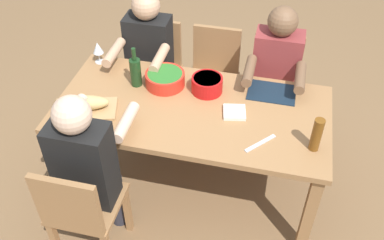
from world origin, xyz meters
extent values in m
plane|color=brown|center=(0.00, 0.00, 0.00)|extent=(8.00, 8.00, 0.00)
cube|color=#9E7044|center=(0.00, 0.00, 0.72)|extent=(1.77, 0.87, 0.04)
cube|color=#9E7044|center=(-0.83, -0.37, 0.35)|extent=(0.07, 0.07, 0.70)
cube|color=#9E7044|center=(0.83, -0.37, 0.35)|extent=(0.07, 0.07, 0.70)
cube|color=#9E7044|center=(-0.83, 0.37, 0.35)|extent=(0.07, 0.07, 0.70)
cube|color=#9E7044|center=(0.83, 0.37, 0.35)|extent=(0.07, 0.07, 0.70)
cube|color=#9E7044|center=(0.49, 0.67, 0.44)|extent=(0.40, 0.40, 0.03)
cube|color=#9E7044|center=(0.49, 0.86, 0.65)|extent=(0.38, 0.04, 0.40)
cube|color=#9E7044|center=(0.66, 0.50, 0.21)|extent=(0.04, 0.04, 0.42)
cube|color=#9E7044|center=(0.32, 0.50, 0.21)|extent=(0.04, 0.04, 0.42)
cube|color=#9E7044|center=(0.66, 0.84, 0.21)|extent=(0.04, 0.04, 0.42)
cube|color=#9E7044|center=(0.32, 0.84, 0.21)|extent=(0.04, 0.04, 0.42)
cylinder|color=#2D2D38|center=(0.57, 0.45, 0.23)|extent=(0.11, 0.11, 0.45)
cylinder|color=#2D2D38|center=(0.41, 0.45, 0.23)|extent=(0.11, 0.11, 0.45)
cube|color=maroon|center=(0.49, 0.61, 0.73)|extent=(0.34, 0.20, 0.55)
cylinder|color=brown|center=(0.66, 0.34, 0.85)|extent=(0.07, 0.30, 0.07)
cylinder|color=brown|center=(0.32, 0.34, 0.85)|extent=(0.07, 0.30, 0.07)
sphere|color=brown|center=(0.49, 0.61, 1.09)|extent=(0.21, 0.21, 0.21)
cube|color=#9E7044|center=(-0.49, 0.67, 0.44)|extent=(0.40, 0.40, 0.03)
cube|color=#9E7044|center=(-0.49, 0.86, 0.65)|extent=(0.38, 0.04, 0.40)
cube|color=#9E7044|center=(-0.32, 0.50, 0.21)|extent=(0.04, 0.04, 0.42)
cube|color=#9E7044|center=(-0.66, 0.50, 0.21)|extent=(0.04, 0.04, 0.42)
cube|color=#9E7044|center=(-0.32, 0.84, 0.21)|extent=(0.04, 0.04, 0.42)
cube|color=#9E7044|center=(-0.66, 0.84, 0.21)|extent=(0.04, 0.04, 0.42)
cylinder|color=#2D2D38|center=(-0.41, 0.45, 0.23)|extent=(0.11, 0.11, 0.45)
cylinder|color=#2D2D38|center=(-0.57, 0.45, 0.23)|extent=(0.11, 0.11, 0.45)
cube|color=black|center=(-0.49, 0.61, 0.73)|extent=(0.34, 0.20, 0.55)
cylinder|color=tan|center=(-0.32, 0.34, 0.85)|extent=(0.07, 0.30, 0.07)
cylinder|color=tan|center=(-0.66, 0.34, 0.85)|extent=(0.07, 0.30, 0.07)
sphere|color=tan|center=(-0.49, 0.61, 1.09)|extent=(0.21, 0.21, 0.21)
cube|color=#9E7044|center=(-0.49, -0.67, 0.44)|extent=(0.40, 0.40, 0.03)
cube|color=#9E7044|center=(-0.49, -0.86, 0.65)|extent=(0.38, 0.04, 0.40)
cube|color=#9E7044|center=(-0.66, -0.50, 0.21)|extent=(0.04, 0.04, 0.42)
cube|color=#9E7044|center=(-0.32, -0.50, 0.21)|extent=(0.04, 0.04, 0.42)
cylinder|color=#2D2D38|center=(-0.57, -0.45, 0.23)|extent=(0.11, 0.11, 0.45)
cylinder|color=#2D2D38|center=(-0.41, -0.45, 0.23)|extent=(0.11, 0.11, 0.45)
cube|color=black|center=(-0.49, -0.61, 0.73)|extent=(0.34, 0.20, 0.55)
cylinder|color=beige|center=(-0.66, -0.34, 0.85)|extent=(0.07, 0.30, 0.07)
cylinder|color=beige|center=(-0.32, -0.34, 0.85)|extent=(0.07, 0.30, 0.07)
sphere|color=beige|center=(-0.49, -0.61, 1.09)|extent=(0.21, 0.21, 0.21)
cube|color=#9E7044|center=(0.00, 0.67, 0.44)|extent=(0.40, 0.40, 0.03)
cube|color=#9E7044|center=(0.00, 0.86, 0.65)|extent=(0.38, 0.04, 0.40)
cube|color=#9E7044|center=(0.17, 0.50, 0.21)|extent=(0.04, 0.04, 0.42)
cube|color=#9E7044|center=(-0.17, 0.50, 0.21)|extent=(0.04, 0.04, 0.42)
cube|color=#9E7044|center=(0.17, 0.84, 0.21)|extent=(0.04, 0.04, 0.42)
cube|color=#9E7044|center=(-0.17, 0.84, 0.21)|extent=(0.04, 0.04, 0.42)
cylinder|color=red|center=(0.06, 0.19, 0.79)|extent=(0.21, 0.21, 0.11)
cylinder|color=#669E33|center=(0.06, 0.19, 0.83)|extent=(0.18, 0.18, 0.04)
cylinder|color=red|center=(-0.24, 0.19, 0.79)|extent=(0.27, 0.27, 0.10)
cylinder|color=#2D7028|center=(-0.24, 0.19, 0.82)|extent=(0.24, 0.24, 0.03)
cube|color=tan|center=(-0.66, -0.19, 0.75)|extent=(0.45, 0.32, 0.02)
ellipsoid|color=tan|center=(-0.66, -0.19, 0.81)|extent=(0.34, 0.19, 0.09)
cylinder|color=#193819|center=(-0.43, 0.15, 0.84)|extent=(0.08, 0.08, 0.20)
cylinder|color=#193819|center=(-0.43, 0.15, 0.98)|extent=(0.03, 0.03, 0.09)
cylinder|color=brown|center=(0.78, -0.20, 0.85)|extent=(0.06, 0.06, 0.22)
cylinder|color=silver|center=(-0.78, 0.35, 0.74)|extent=(0.07, 0.07, 0.01)
cylinder|color=silver|center=(-0.78, 0.35, 0.78)|extent=(0.01, 0.01, 0.07)
cone|color=silver|center=(-0.78, 0.35, 0.86)|extent=(0.08, 0.08, 0.08)
cube|color=#142333|center=(0.49, 0.27, 0.74)|extent=(0.32, 0.23, 0.01)
cube|color=silver|center=(0.47, -0.23, 0.74)|extent=(0.17, 0.19, 0.01)
cube|color=white|center=(0.28, 0.00, 0.75)|extent=(0.16, 0.16, 0.02)
camera|label=1|loc=(0.50, -2.11, 2.56)|focal=40.82mm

